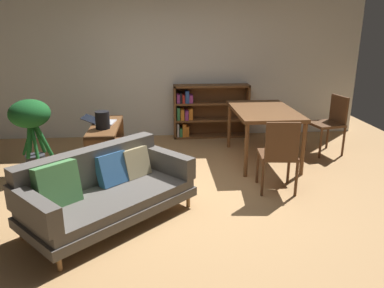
% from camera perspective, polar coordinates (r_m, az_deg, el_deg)
% --- Properties ---
extents(ground_plane, '(8.16, 8.16, 0.00)m').
position_cam_1_polar(ground_plane, '(4.59, -1.31, -7.90)').
color(ground_plane, tan).
extents(back_wall_panel, '(6.80, 0.10, 2.70)m').
position_cam_1_polar(back_wall_panel, '(6.87, -2.81, 12.37)').
color(back_wall_panel, silver).
rests_on(back_wall_panel, ground_plane).
extents(fabric_couch, '(1.85, 1.80, 0.75)m').
position_cam_1_polar(fabric_couch, '(4.04, -13.26, -6.54)').
color(fabric_couch, olive).
rests_on(fabric_couch, ground_plane).
extents(media_console, '(0.39, 1.20, 0.63)m').
position_cam_1_polar(media_console, '(5.52, -12.85, -0.34)').
color(media_console, brown).
rests_on(media_console, ground_plane).
extents(open_laptop, '(0.49, 0.36, 0.10)m').
position_cam_1_polar(open_laptop, '(5.57, -13.72, 3.40)').
color(open_laptop, silver).
rests_on(open_laptop, media_console).
extents(desk_speaker, '(0.19, 0.19, 0.24)m').
position_cam_1_polar(desk_speaker, '(5.24, -13.45, 3.58)').
color(desk_speaker, black).
rests_on(desk_speaker, media_console).
extents(potted_floor_plant, '(0.54, 0.54, 1.04)m').
position_cam_1_polar(potted_floor_plant, '(5.52, -23.32, 3.18)').
color(potted_floor_plant, '#333338').
rests_on(potted_floor_plant, ground_plane).
extents(dining_table, '(0.88, 1.40, 0.79)m').
position_cam_1_polar(dining_table, '(5.68, 10.83, 4.47)').
color(dining_table, brown).
rests_on(dining_table, ground_plane).
extents(dining_chair_near, '(0.53, 0.52, 0.92)m').
position_cam_1_polar(dining_chair_near, '(6.34, 20.30, 3.33)').
color(dining_chair_near, '#56351E').
rests_on(dining_chair_near, ground_plane).
extents(dining_chair_far, '(0.48, 0.47, 0.92)m').
position_cam_1_polar(dining_chair_far, '(4.63, 13.10, -1.24)').
color(dining_chair_far, '#56351E').
rests_on(dining_chair_far, ground_plane).
extents(bookshelf, '(1.36, 0.29, 0.96)m').
position_cam_1_polar(bookshelf, '(6.88, 2.12, 5.00)').
color(bookshelf, brown).
rests_on(bookshelf, ground_plane).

